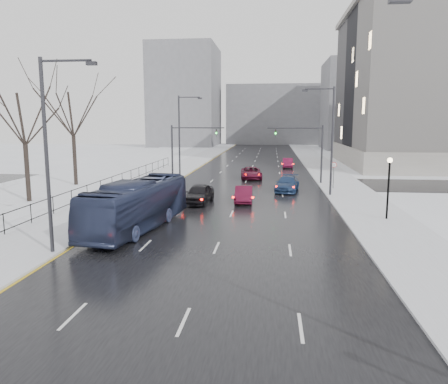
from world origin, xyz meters
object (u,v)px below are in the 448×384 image
(lamppost_r_mid, at_px, (389,179))
(tree_park_e, at_px, (76,186))
(no_uturn_sign, at_px, (334,167))
(streetlight_l_far, at_px, (181,132))
(sedan_center_near, at_px, (199,194))
(bus, at_px, (138,205))
(tree_park_d, at_px, (29,202))
(mast_signal_left, at_px, (181,146))
(streetlight_l_near, at_px, (50,147))
(sedan_right_far, at_px, (287,184))
(sedan_right_near, at_px, (244,194))
(sedan_right_cross, at_px, (251,173))
(mast_signal_right, at_px, (312,147))
(sedan_right_distant, at_px, (288,163))
(streetlight_r_mid, at_px, (330,136))

(lamppost_r_mid, bearing_deg, tree_park_e, 154.38)
(lamppost_r_mid, xyz_separation_m, no_uturn_sign, (-1.80, 14.00, -0.64))
(streetlight_l_far, relative_size, sedan_center_near, 2.10)
(lamppost_r_mid, xyz_separation_m, bus, (-16.57, -4.27, -1.32))
(tree_park_d, height_order, mast_signal_left, mast_signal_left)
(tree_park_d, bearing_deg, bus, -34.05)
(streetlight_l_near, relative_size, sedan_right_far, 1.95)
(streetlight_l_near, relative_size, sedan_right_near, 2.38)
(bus, xyz_separation_m, sedan_right_cross, (6.07, 25.82, -0.87))
(tree_park_d, height_order, bus, tree_park_d)
(tree_park_e, relative_size, mast_signal_right, 2.08)
(mast_signal_right, height_order, mast_signal_left, same)
(no_uturn_sign, bearing_deg, lamppost_r_mid, -82.67)
(sedan_right_far, bearing_deg, tree_park_e, -176.42)
(sedan_center_near, bearing_deg, tree_park_d, -171.36)
(sedan_center_near, bearing_deg, bus, -99.87)
(sedan_right_near, xyz_separation_m, sedan_right_distant, (4.73, 29.36, 0.02))
(sedan_right_far, relative_size, sedan_right_distant, 1.19)
(sedan_right_near, height_order, sedan_right_far, sedan_right_far)
(bus, distance_m, sedan_right_distant, 40.99)
(sedan_center_near, bearing_deg, mast_signal_left, 112.64)
(mast_signal_left, xyz_separation_m, sedan_right_distant, (12.66, 17.24, -3.36))
(tree_park_e, distance_m, sedan_right_cross, 20.18)
(mast_signal_right, bearing_deg, sedan_right_near, -119.03)
(tree_park_d, height_order, sedan_right_near, tree_park_d)
(no_uturn_sign, relative_size, sedan_right_far, 0.53)
(sedan_right_near, relative_size, sedan_right_distant, 0.98)
(lamppost_r_mid, bearing_deg, tree_park_d, 172.09)
(sedan_right_near, bearing_deg, streetlight_l_near, -120.64)
(streetlight_r_mid, distance_m, sedan_right_near, 9.91)
(sedan_right_cross, bearing_deg, sedan_right_distant, 64.52)
(lamppost_r_mid, height_order, sedan_right_cross, lamppost_r_mid)
(streetlight_r_mid, xyz_separation_m, sedan_center_near, (-11.31, -5.02, -4.77))
(tree_park_d, xyz_separation_m, sedan_right_near, (18.40, 1.88, 0.73))
(tree_park_d, xyz_separation_m, tree_park_e, (-0.40, 10.00, 0.00))
(lamppost_r_mid, bearing_deg, streetlight_l_near, -152.45)
(streetlight_l_far, height_order, sedan_right_near, streetlight_l_far)
(streetlight_l_far, relative_size, bus, 0.88)
(mast_signal_right, height_order, sedan_right_distant, mast_signal_right)
(streetlight_l_near, bearing_deg, sedan_right_cross, 74.64)
(tree_park_e, bearing_deg, streetlight_l_far, 38.57)
(streetlight_l_far, bearing_deg, sedan_right_near, -61.46)
(mast_signal_right, bearing_deg, tree_park_e, -171.10)
(sedan_right_cross, height_order, sedan_right_distant, sedan_right_cross)
(sedan_right_far, bearing_deg, streetlight_l_far, 150.41)
(no_uturn_sign, bearing_deg, bus, -128.95)
(tree_park_e, height_order, sedan_right_cross, tree_park_e)
(streetlight_r_mid, xyz_separation_m, bus, (-13.73, -14.27, -4.00))
(streetlight_r_mid, distance_m, mast_signal_left, 17.50)
(lamppost_r_mid, bearing_deg, sedan_right_near, 150.53)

